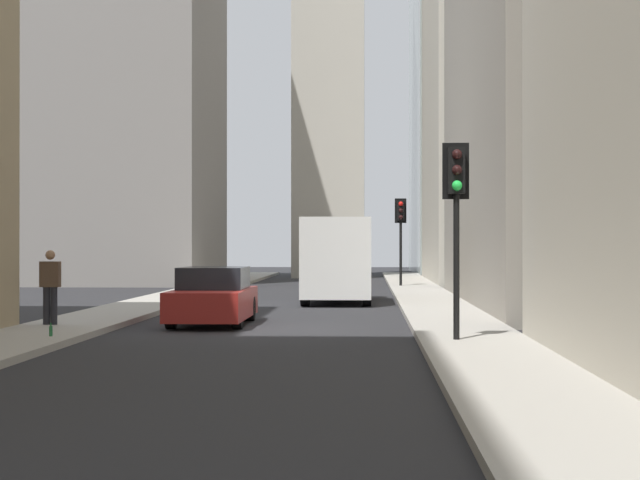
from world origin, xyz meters
name	(u,v)px	position (x,y,z in m)	size (l,w,h in m)	color
ground_plane	(266,328)	(0.00, 0.00, 0.00)	(135.00, 135.00, 0.00)	#262628
sidewalk_right	(78,324)	(0.00, 4.50, 0.07)	(90.00, 2.20, 0.14)	#A8A399
sidewalk_left	(457,326)	(0.00, -4.50, 0.07)	(90.00, 2.20, 0.14)	#A8A399
building_left_far	(526,33)	(30.29, -10.60, 12.90)	(14.92, 10.00, 25.80)	beige
building_right_far	(115,44)	(29.36, 10.59, 12.32)	(12.23, 10.50, 24.61)	gray
delivery_truck	(338,260)	(11.24, -1.40, 1.46)	(6.46, 2.25, 2.84)	silver
sedan_red	(213,298)	(0.98, 1.40, 0.66)	(4.30, 1.78, 1.42)	maroon
traffic_light_foreground	(456,194)	(-4.45, -4.12, 2.95)	(0.43, 0.52, 3.82)	black
traffic_light_midblock	(401,221)	(22.60, -3.90, 3.00)	(0.43, 0.52, 3.90)	black
pedestrian	(50,284)	(-0.99, 4.87, 1.07)	(0.26, 0.44, 1.71)	black
discarded_bottle	(51,331)	(-4.08, 3.93, 0.25)	(0.07, 0.07, 0.27)	#236033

